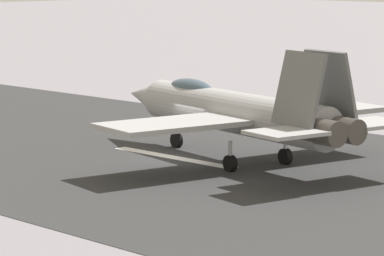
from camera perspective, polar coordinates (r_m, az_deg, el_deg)
ground_plane at (r=51.73m, az=-0.75°, el=-1.64°), size 400.00×400.00×0.00m
runway_strip at (r=51.71m, az=-0.73°, el=-1.63°), size 240.00×26.00×0.02m
fighter_jet at (r=50.52m, az=2.25°, el=0.92°), size 18.03×15.17×5.65m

